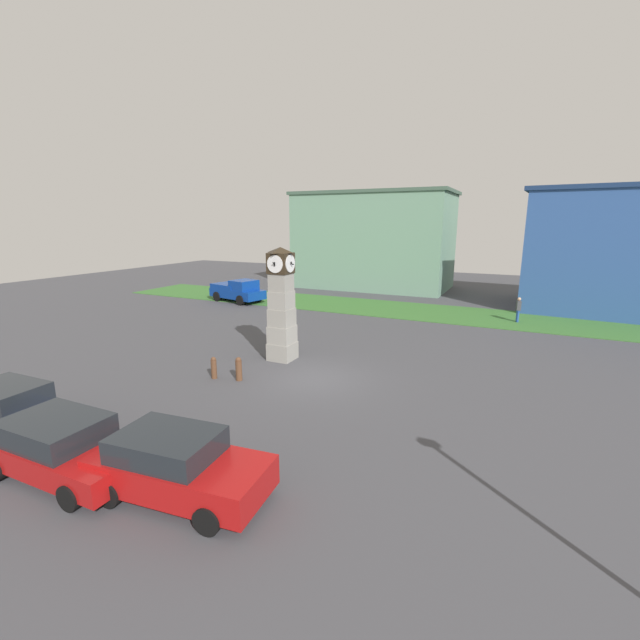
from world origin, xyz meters
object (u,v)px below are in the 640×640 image
(car_navy_sedan, at_px, (13,411))
(pickup_truck, at_px, (237,290))
(car_near_tower, at_px, (63,446))
(bollard_near_tower, at_px, (214,368))
(bollard_mid_row, at_px, (239,369))
(car_by_building, at_px, (177,465))
(clock_tower, at_px, (282,308))
(pedestrian_crossing_lot, at_px, (518,308))

(car_navy_sedan, distance_m, pickup_truck, 22.93)
(car_near_tower, bearing_deg, bollard_near_tower, 98.22)
(bollard_mid_row, xyz_separation_m, car_by_building, (3.32, -6.93, 0.30))
(bollard_near_tower, xyz_separation_m, bollard_mid_row, (1.08, 0.27, 0.03))
(bollard_mid_row, distance_m, car_by_building, 7.69)
(clock_tower, relative_size, bollard_mid_row, 5.30)
(bollard_near_tower, distance_m, car_by_building, 7.99)
(bollard_near_tower, relative_size, car_near_tower, 0.21)
(car_near_tower, bearing_deg, pedestrian_crossing_lot, 67.14)
(bollard_near_tower, xyz_separation_m, pedestrian_crossing_lot, (11.18, 16.83, 0.47))
(car_navy_sedan, relative_size, pickup_truck, 0.79)
(bollard_mid_row, xyz_separation_m, pedestrian_crossing_lot, (10.11, 16.56, 0.44))
(bollard_mid_row, height_order, car_near_tower, car_near_tower)
(bollard_near_tower, bearing_deg, bollard_mid_row, 14.03)
(bollard_near_tower, distance_m, car_navy_sedan, 6.97)
(car_by_building, bearing_deg, car_near_tower, -170.56)
(car_near_tower, xyz_separation_m, pickup_truck, (-10.92, 22.26, 0.16))
(car_navy_sedan, distance_m, car_near_tower, 3.37)
(clock_tower, distance_m, bollard_mid_row, 3.79)
(car_navy_sedan, xyz_separation_m, car_near_tower, (3.31, -0.63, -0.05))
(car_navy_sedan, bearing_deg, pedestrian_crossing_lot, 60.14)
(pickup_truck, bearing_deg, pedestrian_crossing_lot, 4.85)
(car_navy_sedan, xyz_separation_m, pickup_truck, (-7.62, 21.63, 0.11))
(bollard_near_tower, relative_size, car_by_building, 0.21)
(car_by_building, height_order, pedestrian_crossing_lot, pedestrian_crossing_lot)
(bollard_mid_row, xyz_separation_m, car_near_tower, (-0.04, -7.49, 0.26))
(clock_tower, relative_size, bollard_near_tower, 5.65)
(bollard_near_tower, height_order, car_by_building, car_by_building)
(pickup_truck, bearing_deg, car_by_building, -56.67)
(car_navy_sedan, xyz_separation_m, car_by_building, (6.66, -0.08, -0.01))
(bollard_mid_row, distance_m, car_near_tower, 7.49)
(clock_tower, distance_m, bollard_near_tower, 4.23)
(bollard_near_tower, height_order, bollard_mid_row, bollard_mid_row)
(pickup_truck, height_order, pedestrian_crossing_lot, pickup_truck)
(bollard_near_tower, relative_size, pedestrian_crossing_lot, 0.57)
(car_by_building, bearing_deg, car_navy_sedan, 179.35)
(bollard_near_tower, bearing_deg, car_near_tower, -81.78)
(car_near_tower, distance_m, car_by_building, 3.40)
(car_by_building, xyz_separation_m, pickup_truck, (-14.27, 21.70, 0.12))
(car_near_tower, relative_size, pickup_truck, 0.88)
(car_navy_sedan, bearing_deg, clock_tower, 70.65)
(car_near_tower, distance_m, pickup_truck, 24.80)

